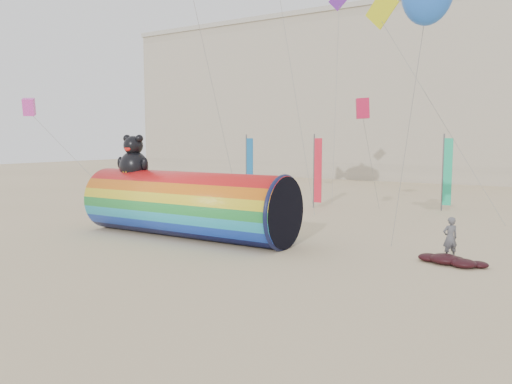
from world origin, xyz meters
The scene contains 6 objects.
ground centered at (0.00, 0.00, 0.00)m, with size 160.00×160.00×0.00m, color #CCB58C.
hotel_building centered at (-12.00, 45.95, 10.31)m, with size 60.40×15.40×20.60m.
windsock_assembly centered at (-3.21, 0.95, 1.71)m, with size 11.19×3.41×5.16m.
kite_handler centered at (8.83, 2.94, 0.86)m, with size 0.63×0.41×1.72m, color #53535A.
fabric_bundle centered at (9.05, 1.97, 0.17)m, with size 2.62×1.35×0.41m.
festival_banners centered at (-1.36, 15.07, 2.64)m, with size 14.59×3.29×5.20m.
Camera 1 is at (12.49, -18.09, 4.85)m, focal length 35.00 mm.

